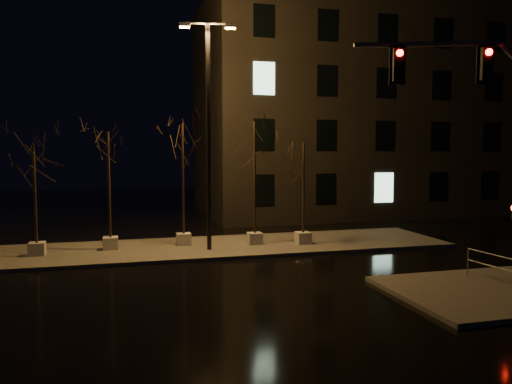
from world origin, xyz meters
name	(u,v)px	position (x,y,z in m)	size (l,w,h in m)	color
ground	(248,281)	(0.00, 0.00, 0.00)	(90.00, 90.00, 0.00)	black
median	(217,247)	(0.00, 6.00, 0.07)	(22.00, 5.00, 0.15)	#4C4943
sidewalk_corner	(500,291)	(7.50, -3.50, 0.07)	(7.00, 5.00, 0.15)	#4C4943
building	(369,112)	(14.00, 18.00, 7.50)	(25.00, 12.00, 15.00)	black
tree_0	(34,171)	(-7.73, 5.84, 3.72)	(1.80, 1.80, 4.70)	#ADA9A1
tree_1	(108,158)	(-4.76, 6.41, 4.25)	(1.80, 1.80, 5.41)	#ADA9A1
tree_2	(183,151)	(-1.46, 6.56, 4.57)	(1.80, 1.80, 5.82)	#ADA9A1
tree_3	(255,149)	(1.80, 5.87, 4.64)	(1.80, 1.80, 5.92)	#ADA9A1
tree_4	(304,165)	(4.07, 5.44, 3.88)	(1.80, 1.80, 4.92)	#ADA9A1
traffic_signal_mast	(487,128)	(6.93, -3.29, 5.27)	(6.09, 2.13, 7.80)	slate
streetlight_main	(208,120)	(-0.48, 5.23, 5.89)	(2.49, 0.67, 9.95)	black
guard_rail_b	(490,263)	(7.73, -2.73, 0.78)	(0.25, 2.04, 0.97)	slate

